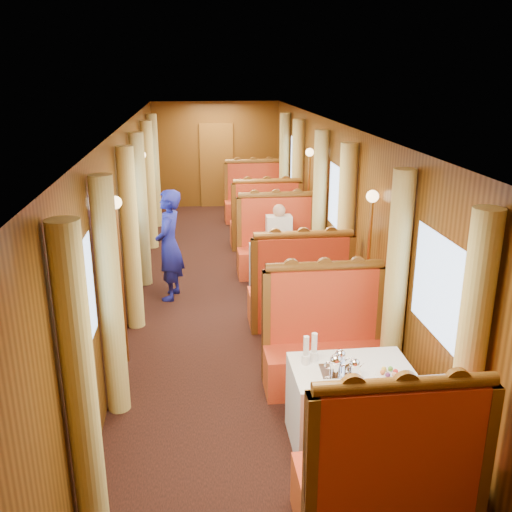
{
  "coord_description": "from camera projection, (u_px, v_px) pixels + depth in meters",
  "views": [
    {
      "loc": [
        -0.57,
        -7.77,
        3.23
      ],
      "look_at": [
        0.16,
        -1.21,
        1.05
      ],
      "focal_mm": 40.0,
      "sensor_mm": 36.0,
      "label": 1
    }
  ],
  "objects": [
    {
      "name": "curtain_left_near_a",
      "position": [
        80.0,
        387.0,
        3.86
      ],
      "size": [
        0.22,
        0.22,
        2.35
      ],
      "primitive_type": "cylinder",
      "color": "#D4C66C",
      "rests_on": "floor"
    },
    {
      "name": "window_left_mid",
      "position": [
        127.0,
        205.0,
        7.8
      ],
      "size": [
        0.01,
        1.2,
        0.9
      ],
      "primitive_type": null,
      "rotation": [
        1.57,
        0.0,
        1.57
      ],
      "color": "#8CADD8",
      "rests_on": "wall_left"
    },
    {
      "name": "teapot_left",
      "position": [
        335.0,
        367.0,
        4.83
      ],
      "size": [
        0.19,
        0.16,
        0.14
      ],
      "primitive_type": null,
      "rotation": [
        0.0,
        0.0,
        -0.17
      ],
      "color": "silver",
      "rests_on": "tea_tray"
    },
    {
      "name": "cup_outboard",
      "position": [
        314.0,
        350.0,
        5.05
      ],
      "size": [
        0.08,
        0.08,
        0.26
      ],
      "rotation": [
        0.0,
        0.0,
        -0.25
      ],
      "color": "white",
      "rests_on": "table_near"
    },
    {
      "name": "banquette_far_fwd",
      "position": [
        266.0,
        225.0,
        10.7
      ],
      "size": [
        1.3,
        0.55,
        1.34
      ],
      "color": "#B21813",
      "rests_on": "floor"
    },
    {
      "name": "window_right_far",
      "position": [
        296.0,
        162.0,
        11.41
      ],
      "size": [
        0.01,
        1.2,
        0.9
      ],
      "primitive_type": null,
      "rotation": [
        1.57,
        0.0,
        -1.57
      ],
      "color": "#8CADD8",
      "rests_on": "wall_right"
    },
    {
      "name": "window_left_near",
      "position": [
        81.0,
        305.0,
        4.5
      ],
      "size": [
        0.01,
        1.2,
        0.9
      ],
      "primitive_type": null,
      "rotation": [
        1.57,
        0.0,
        1.57
      ],
      "color": "#8CADD8",
      "rests_on": "wall_left"
    },
    {
      "name": "curtain_right_mid_b",
      "position": [
        319.0,
        206.0,
        8.92
      ],
      "size": [
        0.22,
        0.22,
        2.35
      ],
      "primitive_type": "cylinder",
      "color": "#D4C66C",
      "rests_on": "floor"
    },
    {
      "name": "teapot_right",
      "position": [
        354.0,
        369.0,
        4.81
      ],
      "size": [
        0.17,
        0.15,
        0.12
      ],
      "primitive_type": null,
      "rotation": [
        0.0,
        0.0,
        0.29
      ],
      "color": "silver",
      "rests_on": "tea_tray"
    },
    {
      "name": "steward",
      "position": [
        169.0,
        245.0,
        8.19
      ],
      "size": [
        0.5,
        0.66,
        1.62
      ],
      "primitive_type": "imported",
      "rotation": [
        0.0,
        0.0,
        -1.78
      ],
      "color": "navy",
      "rests_on": "floor"
    },
    {
      "name": "wall_left",
      "position": [
        127.0,
        219.0,
        7.86
      ],
      "size": [
        0.01,
        12.0,
        2.5
      ],
      "primitive_type": null,
      "rotation": [
        1.57,
        0.0,
        1.57
      ],
      "color": "brown",
      "rests_on": "floor"
    },
    {
      "name": "table_near",
      "position": [
        350.0,
        406.0,
        5.07
      ],
      "size": [
        1.05,
        0.72,
        0.75
      ],
      "primitive_type": "cube",
      "color": "white",
      "rests_on": "floor"
    },
    {
      "name": "floor",
      "position": [
        236.0,
        298.0,
        8.41
      ],
      "size": [
        3.0,
        12.0,
        0.01
      ],
      "primitive_type": null,
      "color": "black",
      "rests_on": "ground"
    },
    {
      "name": "banquette_near_aft",
      "position": [
        325.0,
        348.0,
        6.01
      ],
      "size": [
        1.3,
        0.55,
        1.34
      ],
      "color": "#B21813",
      "rests_on": "floor"
    },
    {
      "name": "doorway_far",
      "position": [
        217.0,
        165.0,
        13.73
      ],
      "size": [
        0.8,
        0.04,
        2.0
      ],
      "primitive_type": "cube",
      "color": "brown",
      "rests_on": "floor"
    },
    {
      "name": "window_right_near",
      "position": [
        442.0,
        290.0,
        4.81
      ],
      "size": [
        0.01,
        1.2,
        0.9
      ],
      "primitive_type": null,
      "rotation": [
        1.57,
        0.0,
        -1.57
      ],
      "color": "#8CADD8",
      "rests_on": "wall_right"
    },
    {
      "name": "sconce_left_aft",
      "position": [
        143.0,
        185.0,
        9.48
      ],
      "size": [
        0.14,
        0.14,
        1.95
      ],
      "color": "#BF8C3F",
      "rests_on": "floor"
    },
    {
      "name": "rose_vase_mid",
      "position": [
        290.0,
        237.0,
        8.17
      ],
      "size": [
        0.06,
        0.06,
        0.36
      ],
      "rotation": [
        0.0,
        0.0,
        -0.43
      ],
      "color": "silver",
      "rests_on": "table_mid"
    },
    {
      "name": "banquette_mid_aft",
      "position": [
        277.0,
        249.0,
        9.31
      ],
      "size": [
        1.3,
        0.55,
        1.34
      ],
      "color": "#B21813",
      "rests_on": "floor"
    },
    {
      "name": "curtain_left_mid_b",
      "position": [
        141.0,
        211.0,
        8.63
      ],
      "size": [
        0.22,
        0.22,
        2.35
      ],
      "primitive_type": "cylinder",
      "color": "#D4C66C",
      "rests_on": "floor"
    },
    {
      "name": "wall_right",
      "position": [
        340.0,
        213.0,
        8.17
      ],
      "size": [
        0.01,
        12.0,
        2.5
      ],
      "primitive_type": null,
      "rotation": [
        1.57,
        0.0,
        -1.57
      ],
      "color": "brown",
      "rests_on": "floor"
    },
    {
      "name": "teapot_back",
      "position": [
        340.0,
        361.0,
        4.95
      ],
      "size": [
        0.17,
        0.13,
        0.13
      ],
      "primitive_type": null,
      "rotation": [
        0.0,
        0.0,
        -0.1
      ],
      "color": "silver",
      "rests_on": "tea_tray"
    },
    {
      "name": "window_left_far",
      "position": [
        146.0,
        164.0,
        11.1
      ],
      "size": [
        0.01,
        1.2,
        0.9
      ],
      "primitive_type": null,
      "rotation": [
        1.57,
        0.0,
        1.57
      ],
      "color": "#8CADD8",
      "rests_on": "wall_left"
    },
    {
      "name": "cup_inboard",
      "position": [
        306.0,
        353.0,
        5.0
      ],
      "size": [
        0.08,
        0.08,
        0.26
      ],
      "rotation": [
        0.0,
        0.0,
        -0.38
      ],
      "color": "white",
      "rests_on": "table_near"
    },
    {
      "name": "tea_tray",
      "position": [
        340.0,
        371.0,
        4.89
      ],
      "size": [
        0.36,
        0.28,
        0.01
      ],
      "primitive_type": "cube",
      "rotation": [
        0.0,
        0.0,
        -0.06
      ],
      "color": "silver",
      "rests_on": "table_near"
    },
    {
      "name": "curtain_right_near_a",
      "position": [
        469.0,
        365.0,
        4.15
      ],
      "size": [
        0.22,
        0.22,
        2.35
      ],
      "primitive_type": "cylinder",
      "color": "#D4C66C",
      "rests_on": "floor"
    },
    {
      "name": "curtain_right_near_b",
      "position": [
        396.0,
        287.0,
        5.62
      ],
      "size": [
        0.22,
        0.22,
        2.35
      ],
      "primitive_type": "cylinder",
      "color": "#D4C66C",
      "rests_on": "floor"
    },
    {
      "name": "table_far",
      "position": [
        259.0,
        215.0,
        11.67
      ],
      "size": [
        1.05,
        0.72,
        0.75
      ],
      "primitive_type": "cube",
      "color": "white",
      "rests_on": "floor"
    },
    {
      "name": "curtain_right_mid_a",
      "position": [
        345.0,
        233.0,
        7.45
      ],
      "size": [
        0.22,
        0.22,
        2.35
      ],
      "primitive_type": "cylinder",
      "color": "#D4C66C",
      "rests_on": "floor"
    },
    {
      "name": "passenger",
      "position": [
        279.0,
        234.0,
        9.01
      ],
      "size": [
        0.4,
        0.44,
        0.76
      ],
      "color": "beige",
      "rests_on": "banquette_mid_aft"
    },
    {
      "name": "banquette_near_fwd",
      "position": [
        388.0,
        479.0,
        4.09
      ],
      "size": [
        1.3,
        0.55,
        1.34
      ],
      "color": "#B21813",
      "rests_on": "floor"
    },
    {
      "name": "sconce_right_fore",
      "position": [
        370.0,
        239.0,
        6.47
      ],
      "size": [
        0.14,
        0.14,
        1.95
      ],
      "color": "#BF8C3F",
      "rests_on": "floor"
    },
    {
      "name": "curtain_left_near_b",
      "position": [
        110.0,
        299.0,
        5.33
      ],
      "size": [
        0.22,
        0.22,
        2.35
      ],
      "primitive_type": "cylinder",
      "color": "#D4C66C",
      "rests_on": "floor"
    },
    {
      "name": "curtain_left_far_b",
      "position": [
        154.0,
        171.0,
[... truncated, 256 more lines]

